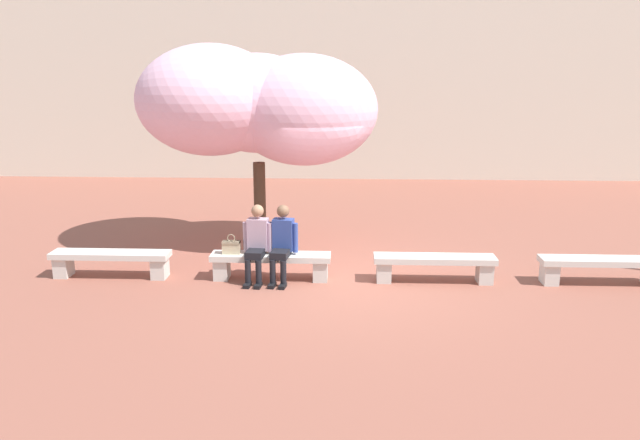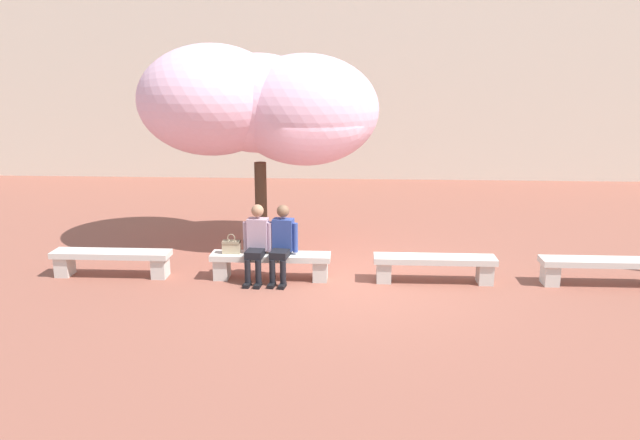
{
  "view_description": "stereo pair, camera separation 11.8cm",
  "coord_description": "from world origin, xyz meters",
  "px_view_note": "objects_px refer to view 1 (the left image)",
  "views": [
    {
      "loc": [
        -0.09,
        -10.05,
        3.48
      ],
      "look_at": [
        -0.55,
        0.2,
        1.0
      ],
      "focal_mm": 35.0,
      "sensor_mm": 36.0,
      "label": 1
    },
    {
      "loc": [
        0.02,
        -10.04,
        3.48
      ],
      "look_at": [
        -0.55,
        0.2,
        1.0
      ],
      "focal_mm": 35.0,
      "sensor_mm": 36.0,
      "label": 2
    }
  ],
  "objects_px": {
    "stone_bench_near_west": "(271,262)",
    "handbag": "(231,246)",
    "person_seated_left": "(257,240)",
    "person_seated_right": "(282,241)",
    "cherry_tree_main": "(255,105)",
    "stone_bench_center": "(434,264)",
    "stone_bench_west_end": "(111,260)",
    "stone_bench_near_east": "(602,266)"
  },
  "relations": [
    {
      "from": "stone_bench_near_west",
      "to": "handbag",
      "type": "xyz_separation_m",
      "value": [
        -0.66,
        -0.01,
        0.27
      ]
    },
    {
      "from": "handbag",
      "to": "cherry_tree_main",
      "type": "relative_size",
      "value": 0.07
    },
    {
      "from": "stone_bench_center",
      "to": "person_seated_left",
      "type": "xyz_separation_m",
      "value": [
        -2.98,
        -0.05,
        0.39
      ]
    },
    {
      "from": "handbag",
      "to": "stone_bench_west_end",
      "type": "bearing_deg",
      "value": 179.82
    },
    {
      "from": "person_seated_right",
      "to": "stone_bench_near_east",
      "type": "bearing_deg",
      "value": 0.57
    },
    {
      "from": "stone_bench_west_end",
      "to": "person_seated_right",
      "type": "height_order",
      "value": "person_seated_right"
    },
    {
      "from": "stone_bench_near_west",
      "to": "person_seated_right",
      "type": "xyz_separation_m",
      "value": [
        0.2,
        -0.05,
        0.39
      ]
    },
    {
      "from": "person_seated_left",
      "to": "cherry_tree_main",
      "type": "xyz_separation_m",
      "value": [
        -0.29,
        2.08,
        2.13
      ]
    },
    {
      "from": "stone_bench_center",
      "to": "handbag",
      "type": "bearing_deg",
      "value": -179.89
    },
    {
      "from": "person_seated_right",
      "to": "stone_bench_near_west",
      "type": "bearing_deg",
      "value": 165.46
    },
    {
      "from": "stone_bench_center",
      "to": "person_seated_left",
      "type": "height_order",
      "value": "person_seated_left"
    },
    {
      "from": "stone_bench_center",
      "to": "person_seated_right",
      "type": "xyz_separation_m",
      "value": [
        -2.55,
        -0.05,
        0.39
      ]
    },
    {
      "from": "handbag",
      "to": "person_seated_right",
      "type": "bearing_deg",
      "value": -3.05
    },
    {
      "from": "stone_bench_near_west",
      "to": "person_seated_left",
      "type": "distance_m",
      "value": 0.45
    },
    {
      "from": "stone_bench_near_west",
      "to": "handbag",
      "type": "height_order",
      "value": "handbag"
    },
    {
      "from": "stone_bench_near_east",
      "to": "person_seated_right",
      "type": "relative_size",
      "value": 1.57
    },
    {
      "from": "person_seated_right",
      "to": "handbag",
      "type": "height_order",
      "value": "person_seated_right"
    },
    {
      "from": "person_seated_right",
      "to": "handbag",
      "type": "distance_m",
      "value": 0.88
    },
    {
      "from": "stone_bench_near_west",
      "to": "stone_bench_near_east",
      "type": "relative_size",
      "value": 1.0
    },
    {
      "from": "stone_bench_west_end",
      "to": "stone_bench_near_east",
      "type": "bearing_deg",
      "value": 0.0
    },
    {
      "from": "person_seated_right",
      "to": "handbag",
      "type": "relative_size",
      "value": 3.81
    },
    {
      "from": "stone_bench_near_east",
      "to": "handbag",
      "type": "distance_m",
      "value": 6.18
    },
    {
      "from": "stone_bench_center",
      "to": "handbag",
      "type": "distance_m",
      "value": 3.43
    },
    {
      "from": "stone_bench_near_west",
      "to": "person_seated_left",
      "type": "relative_size",
      "value": 1.57
    },
    {
      "from": "stone_bench_west_end",
      "to": "stone_bench_near_east",
      "type": "distance_m",
      "value": 8.27
    },
    {
      "from": "handbag",
      "to": "cherry_tree_main",
      "type": "xyz_separation_m",
      "value": [
        0.15,
        2.03,
        2.25
      ]
    },
    {
      "from": "stone_bench_near_west",
      "to": "cherry_tree_main",
      "type": "xyz_separation_m",
      "value": [
        -0.51,
        2.02,
        2.52
      ]
    },
    {
      "from": "stone_bench_near_west",
      "to": "cherry_tree_main",
      "type": "relative_size",
      "value": 0.44
    },
    {
      "from": "stone_bench_center",
      "to": "person_seated_left",
      "type": "distance_m",
      "value": 3.0
    },
    {
      "from": "cherry_tree_main",
      "to": "stone_bench_near_east",
      "type": "bearing_deg",
      "value": -18.56
    },
    {
      "from": "person_seated_left",
      "to": "person_seated_right",
      "type": "xyz_separation_m",
      "value": [
        0.42,
        0.0,
        0.0
      ]
    },
    {
      "from": "stone_bench_center",
      "to": "handbag",
      "type": "height_order",
      "value": "handbag"
    },
    {
      "from": "stone_bench_west_end",
      "to": "person_seated_right",
      "type": "xyz_separation_m",
      "value": [
        2.96,
        -0.05,
        0.39
      ]
    },
    {
      "from": "stone_bench_near_west",
      "to": "stone_bench_near_east",
      "type": "distance_m",
      "value": 5.51
    },
    {
      "from": "stone_bench_center",
      "to": "cherry_tree_main",
      "type": "distance_m",
      "value": 4.59
    },
    {
      "from": "stone_bench_west_end",
      "to": "cherry_tree_main",
      "type": "distance_m",
      "value": 3.93
    },
    {
      "from": "stone_bench_near_east",
      "to": "handbag",
      "type": "bearing_deg",
      "value": -179.94
    },
    {
      "from": "stone_bench_west_end",
      "to": "handbag",
      "type": "height_order",
      "value": "handbag"
    },
    {
      "from": "stone_bench_near_east",
      "to": "person_seated_right",
      "type": "bearing_deg",
      "value": -179.43
    },
    {
      "from": "stone_bench_center",
      "to": "stone_bench_near_east",
      "type": "xyz_separation_m",
      "value": [
        2.76,
        0.0,
        0.0
      ]
    },
    {
      "from": "cherry_tree_main",
      "to": "stone_bench_near_west",
      "type": "bearing_deg",
      "value": -75.86
    },
    {
      "from": "stone_bench_west_end",
      "to": "cherry_tree_main",
      "type": "bearing_deg",
      "value": 41.99
    }
  ]
}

